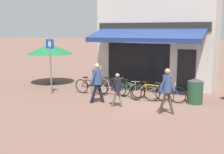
# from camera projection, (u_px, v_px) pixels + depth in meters

# --- Properties ---
(ground_plane) EXTENTS (160.00, 160.00, 0.00)m
(ground_plane) POSITION_uv_depth(u_px,v_px,m) (144.00, 100.00, 12.40)
(ground_plane) COLOR brown
(shop_front) EXTENTS (6.23, 4.83, 5.81)m
(shop_front) POSITION_uv_depth(u_px,v_px,m) (159.00, 33.00, 15.70)
(shop_front) COLOR beige
(shop_front) RESTS_ON ground_plane
(bike_rack_rail) EXTENTS (4.13, 0.04, 0.57)m
(bike_rack_rail) POSITION_uv_depth(u_px,v_px,m) (130.00, 87.00, 12.85)
(bike_rack_rail) COLOR #47494F
(bike_rack_rail) RESTS_ON ground_plane
(bicycle_black) EXTENTS (1.79, 0.52, 0.86)m
(bicycle_black) POSITION_uv_depth(u_px,v_px,m) (91.00, 87.00, 13.37)
(bicycle_black) COLOR black
(bicycle_black) RESTS_ON ground_plane
(bicycle_silver) EXTENTS (1.82, 0.52, 0.85)m
(bicycle_silver) POSITION_uv_depth(u_px,v_px,m) (112.00, 87.00, 13.17)
(bicycle_silver) COLOR black
(bicycle_silver) RESTS_ON ground_plane
(bicycle_green) EXTENTS (1.57, 0.85, 0.85)m
(bicycle_green) POSITION_uv_depth(u_px,v_px,m) (128.00, 90.00, 12.65)
(bicycle_green) COLOR black
(bicycle_green) RESTS_ON ground_plane
(bicycle_orange) EXTENTS (1.78, 0.52, 0.83)m
(bicycle_orange) POSITION_uv_depth(u_px,v_px,m) (150.00, 92.00, 12.39)
(bicycle_orange) COLOR black
(bicycle_orange) RESTS_ON ground_plane
(bicycle_blue) EXTENTS (1.81, 0.52, 0.88)m
(bicycle_blue) POSITION_uv_depth(u_px,v_px,m) (165.00, 94.00, 11.87)
(bicycle_blue) COLOR black
(bicycle_blue) RESTS_ON ground_plane
(pedestrian_adult) EXTENTS (0.56, 0.71, 1.69)m
(pedestrian_adult) POSITION_uv_depth(u_px,v_px,m) (97.00, 79.00, 11.73)
(pedestrian_adult) COLOR black
(pedestrian_adult) RESTS_ON ground_plane
(pedestrian_child) EXTENTS (0.55, 0.45, 1.37)m
(pedestrian_child) POSITION_uv_depth(u_px,v_px,m) (117.00, 86.00, 11.16)
(pedestrian_child) COLOR slate
(pedestrian_child) RESTS_ON ground_plane
(pedestrian_second_adult) EXTENTS (0.59, 0.46, 1.70)m
(pedestrian_second_adult) POSITION_uv_depth(u_px,v_px,m) (167.00, 86.00, 10.15)
(pedestrian_second_adult) COLOR #47382D
(pedestrian_second_adult) RESTS_ON ground_plane
(litter_bin) EXTENTS (0.65, 0.65, 1.08)m
(litter_bin) POSITION_uv_depth(u_px,v_px,m) (195.00, 91.00, 11.67)
(litter_bin) COLOR #23472D
(litter_bin) RESTS_ON ground_plane
(parking_sign) EXTENTS (0.44, 0.07, 2.68)m
(parking_sign) POSITION_uv_depth(u_px,v_px,m) (50.00, 60.00, 13.25)
(parking_sign) COLOR slate
(parking_sign) RESTS_ON ground_plane
(cafe_parasol) EXTENTS (2.58, 2.58, 2.29)m
(cafe_parasol) POSITION_uv_depth(u_px,v_px,m) (50.00, 49.00, 15.77)
(cafe_parasol) COLOR #4C3D2D
(cafe_parasol) RESTS_ON ground_plane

